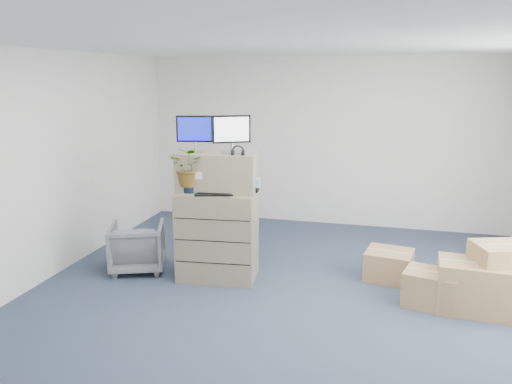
# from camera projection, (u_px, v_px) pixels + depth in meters

# --- Properties ---
(ground) EXTENTS (7.00, 7.00, 0.00)m
(ground) POSITION_uv_depth(u_px,v_px,m) (279.00, 313.00, 5.35)
(ground) COLOR #273047
(ground) RESTS_ON ground
(wall_back) EXTENTS (6.00, 0.02, 2.80)m
(wall_back) POSITION_uv_depth(u_px,v_px,m) (323.00, 142.00, 8.34)
(wall_back) COLOR silver
(wall_back) RESTS_ON ground
(filing_cabinet_lower) EXTENTS (1.00, 0.67, 1.11)m
(filing_cabinet_lower) POSITION_uv_depth(u_px,v_px,m) (218.00, 235.00, 6.18)
(filing_cabinet_lower) COLOR gray
(filing_cabinet_lower) RESTS_ON ground
(filing_cabinet_upper) EXTENTS (0.99, 0.57, 0.47)m
(filing_cabinet_upper) POSITION_uv_depth(u_px,v_px,m) (217.00, 172.00, 6.05)
(filing_cabinet_upper) COLOR gray
(filing_cabinet_upper) RESTS_ON filing_cabinet_lower
(monitor_left) EXTENTS (0.44, 0.22, 0.44)m
(monitor_left) POSITION_uv_depth(u_px,v_px,m) (195.00, 132.00, 5.99)
(monitor_left) COLOR #99999E
(monitor_left) RESTS_ON filing_cabinet_upper
(monitor_right) EXTENTS (0.42, 0.27, 0.45)m
(monitor_right) POSITION_uv_depth(u_px,v_px,m) (231.00, 132.00, 5.88)
(monitor_right) COLOR #99999E
(monitor_right) RESTS_ON filing_cabinet_upper
(headphones) EXTENTS (0.15, 0.03, 0.15)m
(headphones) POSITION_uv_depth(u_px,v_px,m) (238.00, 152.00, 5.80)
(headphones) COLOR black
(headphones) RESTS_ON filing_cabinet_upper
(keyboard) EXTENTS (0.49, 0.32, 0.02)m
(keyboard) POSITION_uv_depth(u_px,v_px,m) (214.00, 194.00, 5.91)
(keyboard) COLOR black
(keyboard) RESTS_ON filing_cabinet_lower
(mouse) EXTENTS (0.11, 0.09, 0.03)m
(mouse) POSITION_uv_depth(u_px,v_px,m) (242.00, 194.00, 5.87)
(mouse) COLOR silver
(mouse) RESTS_ON filing_cabinet_lower
(water_bottle) EXTENTS (0.07, 0.07, 0.25)m
(water_bottle) POSITION_uv_depth(u_px,v_px,m) (221.00, 181.00, 6.07)
(water_bottle) COLOR gray
(water_bottle) RESTS_ON filing_cabinet_lower
(phone_dock) EXTENTS (0.07, 0.06, 0.15)m
(phone_dock) POSITION_uv_depth(u_px,v_px,m) (213.00, 187.00, 6.09)
(phone_dock) COLOR silver
(phone_dock) RESTS_ON filing_cabinet_lower
(external_drive) EXTENTS (0.23, 0.18, 0.06)m
(external_drive) POSITION_uv_depth(u_px,v_px,m) (250.00, 189.00, 6.08)
(external_drive) COLOR black
(external_drive) RESTS_ON filing_cabinet_lower
(tissue_box) EXTENTS (0.30, 0.19, 0.10)m
(tissue_box) POSITION_uv_depth(u_px,v_px,m) (248.00, 182.00, 6.04)
(tissue_box) COLOR #3F8DD6
(tissue_box) RESTS_ON external_drive
(potted_plant) EXTENTS (0.53, 0.57, 0.46)m
(potted_plant) POSITION_uv_depth(u_px,v_px,m) (190.00, 172.00, 5.92)
(potted_plant) COLOR #9CBC98
(potted_plant) RESTS_ON filing_cabinet_lower
(office_chair) EXTENTS (0.85, 0.83, 0.69)m
(office_chair) POSITION_uv_depth(u_px,v_px,m) (137.00, 244.00, 6.48)
(office_chair) COLOR slate
(office_chair) RESTS_ON ground
(cardboard_boxes) EXTENTS (1.74, 1.23, 0.75)m
(cardboard_boxes) POSITION_uv_depth(u_px,v_px,m) (456.00, 280.00, 5.52)
(cardboard_boxes) COLOR olive
(cardboard_boxes) RESTS_ON ground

